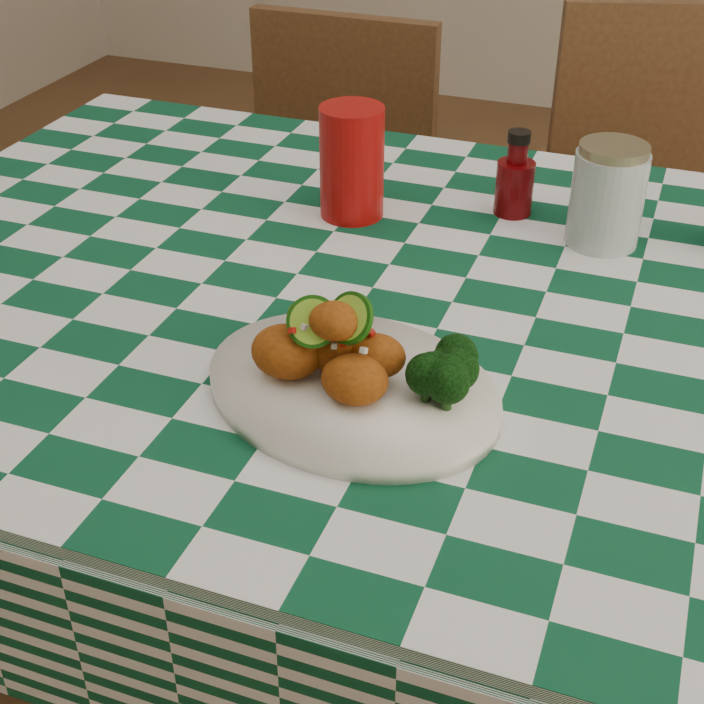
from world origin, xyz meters
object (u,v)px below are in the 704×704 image
at_px(plate, 352,389).
at_px(mason_jar, 607,195).
at_px(ketchup_bottle, 516,173).
at_px(wooden_chair_left, 313,249).
at_px(dining_table, 437,538).
at_px(fried_chicken_pile, 338,342).
at_px(red_tumbler, 352,162).
at_px(wooden_chair_right, 664,287).

height_order(plate, mason_jar, mason_jar).
relative_size(ketchup_bottle, wooden_chair_left, 0.14).
xyz_separation_m(plate, wooden_chair_left, (-0.43, 0.92, -0.36)).
distance_m(dining_table, fried_chicken_pile, 0.51).
bearing_deg(plate, red_tumbler, 110.39).
xyz_separation_m(fried_chicken_pile, ketchup_bottle, (0.07, 0.50, -0.00)).
distance_m(mason_jar, wooden_chair_left, 0.88).
distance_m(plate, red_tumbler, 0.45).
relative_size(mason_jar, wooden_chair_left, 0.16).
bearing_deg(ketchup_bottle, dining_table, -92.59).
xyz_separation_m(plate, fried_chicken_pile, (-0.02, 0.00, 0.06)).
relative_size(wooden_chair_left, wooden_chair_right, 0.92).
relative_size(dining_table, fried_chicken_pile, 11.50).
bearing_deg(red_tumbler, wooden_chair_left, 118.53).
height_order(ketchup_bottle, mason_jar, mason_jar).
bearing_deg(wooden_chair_right, ketchup_bottle, -133.61).
height_order(plate, red_tumbler, red_tumbler).
relative_size(fried_chicken_pile, mason_jar, 1.04).
bearing_deg(red_tumbler, plate, -69.61).
bearing_deg(red_tumbler, ketchup_bottle, 21.52).
distance_m(fried_chicken_pile, wooden_chair_right, 1.05).
height_order(fried_chicken_pile, wooden_chair_right, wooden_chair_right).
xyz_separation_m(mason_jar, wooden_chair_left, (-0.62, 0.47, -0.42)).
height_order(fried_chicken_pile, ketchup_bottle, ketchup_bottle).
height_order(red_tumbler, wooden_chair_left, red_tumbler).
relative_size(fried_chicken_pile, ketchup_bottle, 1.19).
bearing_deg(ketchup_bottle, mason_jar, -20.43).
xyz_separation_m(plate, ketchup_bottle, (0.06, 0.50, 0.05)).
distance_m(dining_table, ketchup_bottle, 0.53).
distance_m(fried_chicken_pile, ketchup_bottle, 0.50).
bearing_deg(mason_jar, red_tumbler, -174.25).
xyz_separation_m(plate, mason_jar, (0.19, 0.45, 0.06)).
distance_m(plate, wooden_chair_right, 1.03).
xyz_separation_m(plate, wooden_chair_right, (0.28, 0.93, -0.32)).
bearing_deg(plate, mason_jar, 66.92).
relative_size(plate, ketchup_bottle, 2.71).
relative_size(dining_table, red_tumbler, 10.57).
distance_m(red_tumbler, ketchup_bottle, 0.23).
bearing_deg(fried_chicken_pile, mason_jar, 65.28).
height_order(dining_table, wooden_chair_left, wooden_chair_left).
bearing_deg(wooden_chair_left, red_tumbler, -61.18).
bearing_deg(red_tumbler, fried_chicken_pile, -71.49).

